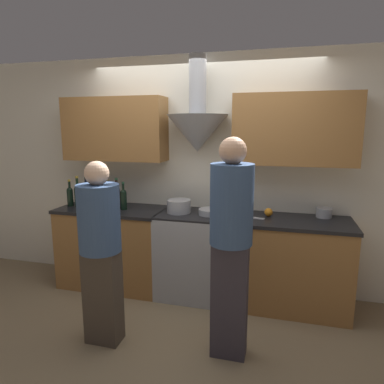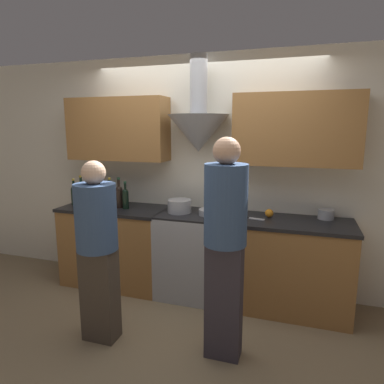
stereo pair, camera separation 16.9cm
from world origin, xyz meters
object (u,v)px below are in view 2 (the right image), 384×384
at_px(wine_bottle_7, 125,198).
at_px(wine_bottle_4, 103,195).
at_px(mixing_bowl, 210,212).
at_px(saucepan, 326,214).
at_px(stove_range, 195,254).
at_px(person_foreground_left, 97,245).
at_px(wine_bottle_5, 110,195).
at_px(wine_bottle_1, 82,193).
at_px(person_foreground_right, 225,240).
at_px(orange_fruit, 269,213).
at_px(stock_pot, 179,206).
at_px(wine_bottle_3, 96,195).
at_px(wine_bottle_6, 119,196).
at_px(wine_bottle_2, 90,194).
at_px(wine_bottle_0, 74,194).

bearing_deg(wine_bottle_7, wine_bottle_4, 179.90).
xyz_separation_m(mixing_bowl, saucepan, (1.14, 0.20, 0.02)).
bearing_deg(stove_range, person_foreground_left, -117.78).
xyz_separation_m(wine_bottle_5, person_foreground_left, (0.46, -0.99, -0.21)).
bearing_deg(wine_bottle_4, mixing_bowl, 0.71).
relative_size(wine_bottle_1, wine_bottle_5, 1.03).
distance_m(wine_bottle_7, person_foreground_right, 1.60).
height_order(wine_bottle_5, orange_fruit, wine_bottle_5).
bearing_deg(stock_pot, wine_bottle_4, -178.55).
height_order(wine_bottle_5, person_foreground_right, person_foreground_right).
height_order(wine_bottle_3, mixing_bowl, wine_bottle_3).
bearing_deg(stove_range, orange_fruit, 6.08).
relative_size(wine_bottle_1, mixing_bowl, 1.50).
relative_size(mixing_bowl, saucepan, 1.50).
xyz_separation_m(stove_range, person_foreground_left, (-0.54, -1.02, 0.39)).
bearing_deg(wine_bottle_6, wine_bottle_1, -177.00).
bearing_deg(wine_bottle_7, stove_range, 2.37).
bearing_deg(wine_bottle_7, wine_bottle_2, 179.99).
distance_m(wine_bottle_2, wine_bottle_4, 0.17).
relative_size(wine_bottle_0, mixing_bowl, 1.32).
height_order(wine_bottle_1, wine_bottle_4, wine_bottle_1).
height_order(wine_bottle_5, person_foreground_left, person_foreground_left).
xyz_separation_m(wine_bottle_2, saucepan, (2.58, 0.22, -0.09)).
relative_size(wine_bottle_6, stock_pot, 1.36).
bearing_deg(stock_pot, saucepan, 7.44).
height_order(wine_bottle_5, wine_bottle_7, wine_bottle_5).
distance_m(wine_bottle_1, wine_bottle_4, 0.28).
height_order(wine_bottle_2, mixing_bowl, wine_bottle_2).
distance_m(wine_bottle_6, person_foreground_right, 1.69).
xyz_separation_m(wine_bottle_5, stock_pot, (0.83, 0.03, -0.07)).
distance_m(wine_bottle_4, orange_fruit, 1.87).
bearing_deg(saucepan, person_foreground_right, -125.38).
bearing_deg(person_foreground_left, wine_bottle_3, 123.51).
bearing_deg(wine_bottle_0, person_foreground_right, -23.72).
bearing_deg(wine_bottle_4, stove_range, 1.71).
height_order(wine_bottle_4, wine_bottle_5, wine_bottle_5).
distance_m(wine_bottle_4, saucepan, 2.42).
height_order(wine_bottle_2, saucepan, wine_bottle_2).
xyz_separation_m(wine_bottle_1, wine_bottle_7, (0.57, 0.00, -0.01)).
bearing_deg(wine_bottle_3, wine_bottle_2, 176.45).
bearing_deg(mixing_bowl, orange_fruit, 9.40).
distance_m(wine_bottle_7, orange_fruit, 1.58).
distance_m(wine_bottle_5, person_foreground_left, 1.11).
bearing_deg(wine_bottle_1, wine_bottle_6, 3.00).
relative_size(wine_bottle_7, person_foreground_left, 0.20).
relative_size(wine_bottle_2, wine_bottle_4, 1.04).
height_order(mixing_bowl, person_foreground_left, person_foreground_left).
distance_m(wine_bottle_6, mixing_bowl, 1.07).
height_order(saucepan, person_foreground_right, person_foreground_right).
xyz_separation_m(wine_bottle_5, orange_fruit, (1.77, 0.12, -0.10)).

